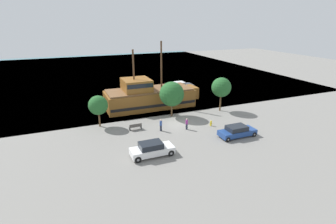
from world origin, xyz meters
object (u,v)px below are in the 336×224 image
Objects in this scene: moored_boat_dockside at (181,86)px; parked_car_curb_front at (237,131)px; fire_hydrant at (211,123)px; bench_promenade_east at (135,127)px; pedestrian_walking_far at (187,124)px; parked_car_curb_mid at (152,149)px; pedestrian_walking_near at (161,125)px; pirate_ship at (149,96)px.

moored_boat_dockside reaches higher than parked_car_curb_front.
fire_hydrant is at bearing 105.35° from parked_car_curb_front.
bench_promenade_east reaches higher than fire_hydrant.
fire_hydrant is (-1.18, 4.30, -0.30)m from parked_car_curb_front.
moored_boat_dockside is 22.86m from bench_promenade_east.
bench_promenade_east is 6.89m from pedestrian_walking_far.
pedestrian_walking_far is at bearing -112.76° from moored_boat_dockside.
pedestrian_walking_far is (-8.37, -19.95, 0.16)m from moored_boat_dockside.
pedestrian_walking_near is at bearing 60.95° from parked_car_curb_mid.
bench_promenade_east is 1.08× the size of pedestrian_walking_far.
parked_car_curb_mid is at bearing -119.05° from pedestrian_walking_near.
pedestrian_walking_far is at bearing -14.00° from pedestrian_walking_near.
moored_boat_dockside is at bearing 58.99° from parked_car_curb_mid.
bench_promenade_east is (-4.78, -8.66, -1.42)m from pirate_ship.
fire_hydrant is 7.15m from pedestrian_walking_near.
pirate_ship is at bearing -138.69° from moored_boat_dockside.
parked_car_curb_front is at bearing -42.52° from pedestrian_walking_far.
moored_boat_dockside is at bearing 58.39° from pedestrian_walking_near.
pirate_ship is 3.37× the size of parked_car_curb_mid.
parked_car_curb_mid reaches higher than pedestrian_walking_far.
parked_car_curb_mid is at bearing -142.65° from pedestrian_walking_far.
fire_hydrant is 0.49× the size of pedestrian_walking_far.
pedestrian_walking_far is at bearing -81.74° from pirate_ship.
pirate_ship is 12.59m from fire_hydrant.
parked_car_curb_front is 11.58m from parked_car_curb_mid.
parked_car_curb_front is 3.06× the size of pedestrian_walking_far.
bench_promenade_east is at bearing -130.27° from moored_boat_dockside.
pirate_ship reaches higher than parked_car_curb_mid.
moored_boat_dockside is at bearing 67.24° from pedestrian_walking_far.
moored_boat_dockside reaches higher than bench_promenade_east.
moored_boat_dockside is 2.97× the size of bench_promenade_east.
pirate_ship reaches higher than parked_car_curb_front.
pirate_ship reaches higher than pedestrian_walking_near.
parked_car_curb_mid is at bearing -176.79° from parked_car_curb_front.
moored_boat_dockside is 1.07× the size of parked_car_curb_mid.
moored_boat_dockside is (10.00, 8.78, -1.23)m from pirate_ship.
pedestrian_walking_far is at bearing 37.35° from parked_car_curb_mid.
pirate_ship reaches higher than pedestrian_walking_far.
parked_car_curb_mid is 2.78× the size of bench_promenade_east.
parked_car_curb_front is at bearing 3.21° from parked_car_curb_mid.
parked_car_curb_mid is (-5.07, -16.28, -1.07)m from pirate_ship.
parked_car_curb_mid reaches higher than fire_hydrant.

